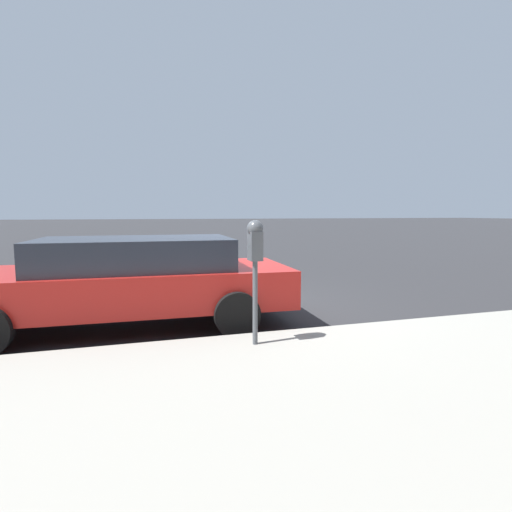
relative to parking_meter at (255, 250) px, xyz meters
The scene contains 4 objects.
ground_plane 2.93m from the parking_meter, ahead, with size 220.00×220.00×0.00m, color #2B2B2D.
sidewalk 2.77m from the parking_meter, behind, with size 5.86×56.00×0.16m, color #99968C.
parking_meter is the anchor object (origin of this frame).
car_red 2.38m from the parking_meter, 39.86° to the left, with size 2.17×5.00×1.34m.
Camera 1 is at (-7.06, 1.40, 1.71)m, focal length 28.00 mm.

